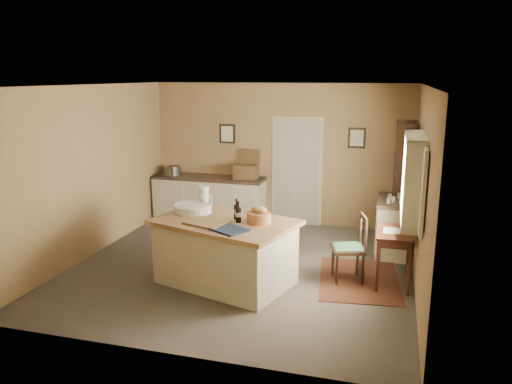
% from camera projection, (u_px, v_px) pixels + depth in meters
% --- Properties ---
extents(ground, '(5.00, 5.00, 0.00)m').
position_uv_depth(ground, '(242.00, 267.00, 7.56)').
color(ground, brown).
rests_on(ground, ground).
extents(wall_back, '(5.00, 0.10, 2.70)m').
position_uv_depth(wall_back, '(280.00, 155.00, 9.59)').
color(wall_back, olive).
rests_on(wall_back, ground).
extents(wall_front, '(5.00, 0.10, 2.70)m').
position_uv_depth(wall_front, '(166.00, 231.00, 4.90)').
color(wall_front, olive).
rests_on(wall_front, ground).
extents(wall_left, '(0.10, 5.00, 2.70)m').
position_uv_depth(wall_left, '(91.00, 172.00, 7.90)').
color(wall_left, olive).
rests_on(wall_left, ground).
extents(wall_right, '(0.10, 5.00, 2.70)m').
position_uv_depth(wall_right, '(422.00, 191.00, 6.60)').
color(wall_right, olive).
rests_on(wall_right, ground).
extents(ceiling, '(5.00, 5.00, 0.00)m').
position_uv_depth(ceiling, '(241.00, 85.00, 6.94)').
color(ceiling, silver).
rests_on(ceiling, wall_back).
extents(door, '(0.97, 0.06, 2.11)m').
position_uv_depth(door, '(297.00, 171.00, 9.54)').
color(door, '#A2A78E').
rests_on(door, ground).
extents(framed_prints, '(2.82, 0.02, 0.38)m').
position_uv_depth(framed_prints, '(290.00, 136.00, 9.43)').
color(framed_prints, black).
rests_on(framed_prints, ground).
extents(window, '(0.25, 1.99, 1.12)m').
position_uv_depth(window, '(417.00, 179.00, 6.38)').
color(window, beige).
rests_on(window, ground).
extents(work_island, '(2.12, 1.69, 1.20)m').
position_uv_depth(work_island, '(225.00, 250.00, 6.90)').
color(work_island, beige).
rests_on(work_island, ground).
extents(sideboard, '(2.22, 0.63, 1.18)m').
position_uv_depth(sideboard, '(210.00, 197.00, 9.86)').
color(sideboard, beige).
rests_on(sideboard, ground).
extents(rug, '(1.28, 1.72, 0.01)m').
position_uv_depth(rug, '(359.00, 280.00, 7.10)').
color(rug, '#512614').
rests_on(rug, ground).
extents(writing_desk, '(0.49, 0.79, 0.82)m').
position_uv_depth(writing_desk, '(395.00, 238.00, 6.83)').
color(writing_desk, '#361811').
rests_on(writing_desk, ground).
extents(desk_chair, '(0.54, 0.54, 0.94)m').
position_uv_depth(desk_chair, '(348.00, 249.00, 6.98)').
color(desk_chair, black).
rests_on(desk_chair, ground).
extents(right_cabinet, '(0.58, 1.03, 0.99)m').
position_uv_depth(right_cabinet, '(394.00, 226.00, 8.08)').
color(right_cabinet, beige).
rests_on(right_cabinet, ground).
extents(shelving_unit, '(0.35, 0.93, 2.08)m').
position_uv_depth(shelving_unit, '(406.00, 183.00, 8.58)').
color(shelving_unit, black).
rests_on(shelving_unit, ground).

